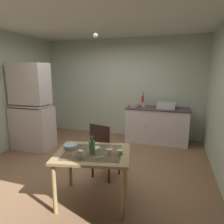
% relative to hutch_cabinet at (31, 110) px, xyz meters
% --- Properties ---
extents(ground_plane, '(5.39, 5.39, 0.00)m').
position_rel_hutch_cabinet_xyz_m(ground_plane, '(1.71, -0.40, -0.93)').
color(ground_plane, '#8B6448').
extents(wall_back, '(4.49, 0.10, 2.67)m').
position_rel_hutch_cabinet_xyz_m(wall_back, '(1.71, 1.68, 0.41)').
color(wall_back, beige).
rests_on(wall_back, ground).
extents(ceiling_slab, '(4.49, 4.15, 0.10)m').
position_rel_hutch_cabinet_xyz_m(ceiling_slab, '(1.71, -0.40, 1.79)').
color(ceiling_slab, silver).
extents(hutch_cabinet, '(0.93, 0.54, 1.98)m').
position_rel_hutch_cabinet_xyz_m(hutch_cabinet, '(0.00, 0.00, 0.00)').
color(hutch_cabinet, silver).
rests_on(hutch_cabinet, ground).
extents(counter_cabinet, '(1.56, 0.64, 0.89)m').
position_rel_hutch_cabinet_xyz_m(counter_cabinet, '(2.75, 1.31, -0.48)').
color(counter_cabinet, silver).
rests_on(counter_cabinet, ground).
extents(sink_basin, '(0.44, 0.34, 0.15)m').
position_rel_hutch_cabinet_xyz_m(sink_basin, '(2.96, 1.31, 0.04)').
color(sink_basin, silver).
rests_on(sink_basin, counter_cabinet).
extents(hand_pump, '(0.05, 0.27, 0.39)m').
position_rel_hutch_cabinet_xyz_m(hand_pump, '(2.36, 1.36, 0.13)').
color(hand_pump, '#B21E19').
rests_on(hand_pump, counter_cabinet).
extents(mixing_bowl_counter, '(0.23, 0.23, 0.08)m').
position_rel_hutch_cabinet_xyz_m(mixing_bowl_counter, '(2.15, 1.26, 0.00)').
color(mixing_bowl_counter, tan).
rests_on(mixing_bowl_counter, counter_cabinet).
extents(stoneware_crock, '(0.12, 0.12, 0.12)m').
position_rel_hutch_cabinet_xyz_m(stoneware_crock, '(2.40, 1.35, 0.02)').
color(stoneware_crock, beige).
rests_on(stoneware_crock, counter_cabinet).
extents(dining_table, '(1.14, 0.96, 0.73)m').
position_rel_hutch_cabinet_xyz_m(dining_table, '(2.12, -1.40, -0.30)').
color(dining_table, tan).
rests_on(dining_table, ground).
extents(chair_far_side, '(0.49, 0.49, 0.97)m').
position_rel_hutch_cabinet_xyz_m(chair_far_side, '(2.06, -0.78, -0.43)').
color(chair_far_side, '#3C261D').
rests_on(chair_far_side, ground).
extents(serving_bowl_wide, '(0.12, 0.12, 0.03)m').
position_rel_hutch_cabinet_xyz_m(serving_bowl_wide, '(2.13, -1.30, -0.18)').
color(serving_bowl_wide, '#ADD1C1').
rests_on(serving_bowl_wide, dining_table).
extents(soup_bowl_small, '(0.19, 0.19, 0.05)m').
position_rel_hutch_cabinet_xyz_m(soup_bowl_small, '(1.75, -1.36, -0.18)').
color(soup_bowl_small, '#9EB2C6').
rests_on(soup_bowl_small, dining_table).
extents(mug_tall, '(0.07, 0.07, 0.06)m').
position_rel_hutch_cabinet_xyz_m(mug_tall, '(2.36, -1.38, -0.17)').
color(mug_tall, white).
rests_on(mug_tall, dining_table).
extents(teacup_cream, '(0.07, 0.07, 0.09)m').
position_rel_hutch_cabinet_xyz_m(teacup_cream, '(2.05, -1.59, -0.16)').
color(teacup_cream, white).
rests_on(teacup_cream, dining_table).
extents(mug_dark, '(0.08, 0.08, 0.06)m').
position_rel_hutch_cabinet_xyz_m(mug_dark, '(2.49, -1.35, -0.17)').
color(mug_dark, '#ADD1C1').
rests_on(mug_dark, dining_table).
extents(teacup_mint, '(0.07, 0.07, 0.06)m').
position_rel_hutch_cabinet_xyz_m(teacup_mint, '(2.09, -1.19, -0.17)').
color(teacup_mint, '#ADD1C1').
rests_on(teacup_mint, dining_table).
extents(glass_bottle, '(0.08, 0.08, 0.24)m').
position_rel_hutch_cabinet_xyz_m(glass_bottle, '(2.13, -1.44, -0.11)').
color(glass_bottle, '#4C7F56').
rests_on(glass_bottle, dining_table).
extents(table_knife, '(0.10, 0.20, 0.00)m').
position_rel_hutch_cabinet_xyz_m(table_knife, '(1.96, -1.46, -0.20)').
color(table_knife, silver).
rests_on(table_knife, dining_table).
extents(teaspoon_near_bowl, '(0.08, 0.12, 0.00)m').
position_rel_hutch_cabinet_xyz_m(teaspoon_near_bowl, '(2.32, -1.16, -0.20)').
color(teaspoon_near_bowl, beige).
rests_on(teaspoon_near_bowl, dining_table).
extents(teaspoon_by_cup, '(0.13, 0.09, 0.00)m').
position_rel_hutch_cabinet_xyz_m(teaspoon_by_cup, '(2.26, -1.52, -0.20)').
color(teaspoon_by_cup, beige).
rests_on(teaspoon_by_cup, dining_table).
extents(pendant_bulb, '(0.08, 0.08, 0.08)m').
position_rel_hutch_cabinet_xyz_m(pendant_bulb, '(1.80, -0.41, 1.48)').
color(pendant_bulb, '#F9EFCC').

